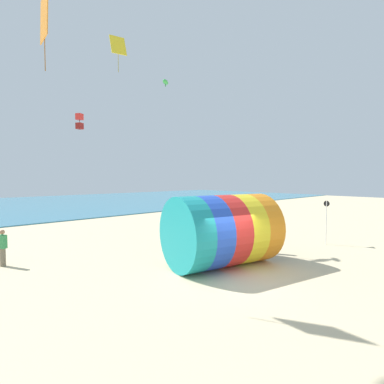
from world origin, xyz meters
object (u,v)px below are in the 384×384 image
kite_green_parafoil (165,82)px  beach_flag (328,205)px  giant_inflatable_tube (222,230)px  kite_handler (264,236)px  bystander_mid_beach (3,248)px  kite_red_box (80,121)px  kite_orange_diamond (44,18)px  bystander_near_water (236,217)px  kite_yellow_diamond (118,46)px

kite_green_parafoil → beach_flag: size_ratio=0.29×
kite_green_parafoil → giant_inflatable_tube: bearing=-100.6°
kite_handler → bystander_mid_beach: bearing=147.2°
bystander_mid_beach → kite_red_box: bearing=36.2°
kite_red_box → kite_green_parafoil: kite_green_parafoil is taller
giant_inflatable_tube → kite_orange_diamond: (-6.55, 3.20, 8.42)m
bystander_near_water → bystander_mid_beach: 16.67m
kite_green_parafoil → kite_yellow_diamond: bearing=121.6°
kite_handler → kite_yellow_diamond: bearing=116.8°
giant_inflatable_tube → bystander_mid_beach: giant_inflatable_tube is taller
kite_orange_diamond → kite_yellow_diamond: bearing=39.2°
beach_flag → kite_orange_diamond: bearing=162.2°
kite_handler → kite_red_box: size_ratio=1.59×
kite_handler → beach_flag: bearing=-17.7°
kite_red_box → bystander_near_water: bearing=-21.8°
giant_inflatable_tube → beach_flag: bearing=-10.6°
beach_flag → kite_handler: bearing=162.3°
kite_orange_diamond → kite_red_box: 9.28m
bystander_near_water → beach_flag: bearing=-98.2°
giant_inflatable_tube → kite_red_box: kite_red_box is taller
kite_yellow_diamond → beach_flag: (8.78, -9.56, -9.93)m
kite_orange_diamond → bystander_mid_beach: 9.96m
kite_handler → bystander_near_water: 8.71m
kite_orange_diamond → bystander_near_water: size_ratio=1.72×
kite_orange_diamond → kite_red_box: kite_orange_diamond is taller
kite_orange_diamond → bystander_mid_beach: size_ratio=1.66×
giant_inflatable_tube → kite_orange_diamond: 11.14m
giant_inflatable_tube → kite_green_parafoil: 9.85m
kite_red_box → bystander_mid_beach: kite_red_box is taller
kite_red_box → kite_green_parafoil: 6.58m
giant_inflatable_tube → kite_yellow_diamond: size_ratio=2.36×
kite_orange_diamond → bystander_mid_beach: (-0.82, 3.75, -9.19)m
kite_yellow_diamond → bystander_near_water: size_ratio=1.41×
kite_handler → beach_flag: (4.71, -1.51, 1.48)m
kite_orange_diamond → kite_green_parafoil: (7.56, 2.18, -0.23)m
kite_handler → kite_red_box: (-5.36, 10.95, 6.96)m
kite_green_parafoil → beach_flag: 12.41m
giant_inflatable_tube → kite_orange_diamond: bearing=154.0°
bystander_near_water → beach_flag: beach_flag is taller
giant_inflatable_tube → kite_red_box: bearing=100.0°
kite_red_box → kite_yellow_diamond: bearing=-65.9°
kite_orange_diamond → bystander_near_water: (15.84, 3.24, -9.23)m
kite_orange_diamond → kite_green_parafoil: size_ratio=3.57×
kite_green_parafoil → bystander_near_water: bearing=7.3°
kite_green_parafoil → bystander_mid_beach: (-8.38, 1.57, -8.97)m
giant_inflatable_tube → kite_green_parafoil: kite_green_parafoil is taller
kite_handler → kite_orange_diamond: bearing=162.2°
kite_handler → kite_red_box: kite_red_box is taller
kite_handler → bystander_mid_beach: (-10.81, 6.97, -0.03)m
kite_green_parafoil → bystander_near_water: size_ratio=0.48×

